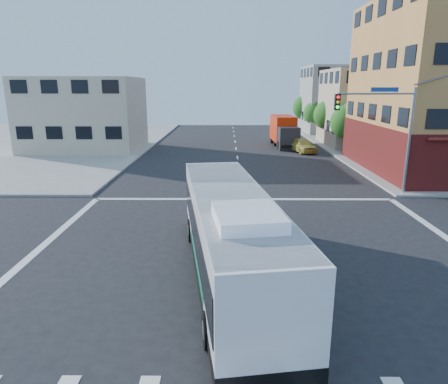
{
  "coord_description": "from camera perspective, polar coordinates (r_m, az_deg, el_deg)",
  "views": [
    {
      "loc": [
        -1.11,
        -15.25,
        7.07
      ],
      "look_at": [
        -1.23,
        3.56,
        2.06
      ],
      "focal_mm": 32.0,
      "sensor_mm": 36.0,
      "label": 1
    }
  ],
  "objects": [
    {
      "name": "ground",
      "position": [
        16.84,
        4.18,
        -9.96
      ],
      "size": [
        120.0,
        120.0,
        0.0
      ],
      "primitive_type": "plane",
      "color": "black",
      "rests_on": "ground"
    },
    {
      "name": "building_east_near",
      "position": [
        52.51,
        20.94,
        11.16
      ],
      "size": [
        12.06,
        10.06,
        9.0
      ],
      "color": "tan",
      "rests_on": "ground"
    },
    {
      "name": "building_east_far",
      "position": [
        65.79,
        16.74,
        12.51
      ],
      "size": [
        12.06,
        10.06,
        10.0
      ],
      "color": "#9A9A95",
      "rests_on": "ground"
    },
    {
      "name": "building_west",
      "position": [
        48.04,
        -19.3,
        10.44
      ],
      "size": [
        12.06,
        10.06,
        8.0
      ],
      "color": "beige",
      "rests_on": "ground"
    },
    {
      "name": "signal_mast_ne",
      "position": [
        27.88,
        22.13,
        9.54
      ],
      "size": [
        7.91,
        1.13,
        8.07
      ],
      "color": "slate",
      "rests_on": "ground"
    },
    {
      "name": "street_tree_a",
      "position": [
        45.22,
        17.36,
        9.84
      ],
      "size": [
        3.6,
        3.6,
        5.53
      ],
      "color": "#341E13",
      "rests_on": "ground"
    },
    {
      "name": "street_tree_b",
      "position": [
        52.9,
        14.89,
        10.83
      ],
      "size": [
        3.8,
        3.8,
        5.79
      ],
      "color": "#341E13",
      "rests_on": "ground"
    },
    {
      "name": "street_tree_c",
      "position": [
        60.69,
        13.01,
        11.13
      ],
      "size": [
        3.4,
        3.4,
        5.29
      ],
      "color": "#341E13",
      "rests_on": "ground"
    },
    {
      "name": "street_tree_d",
      "position": [
        68.49,
        11.58,
        11.95
      ],
      "size": [
        4.0,
        4.0,
        6.03
      ],
      "color": "#341E13",
      "rests_on": "ground"
    },
    {
      "name": "transit_bus",
      "position": [
        14.74,
        0.99,
        -6.06
      ],
      "size": [
        4.42,
        12.67,
        3.68
      ],
      "rotation": [
        0.0,
        0.0,
        0.15
      ],
      "color": "black",
      "rests_on": "ground"
    },
    {
      "name": "box_truck",
      "position": [
        49.02,
        8.59,
        8.5
      ],
      "size": [
        2.65,
        8.01,
        3.57
      ],
      "rotation": [
        0.0,
        0.0,
        0.04
      ],
      "color": "#24242A",
      "rests_on": "ground"
    },
    {
      "name": "parked_car",
      "position": [
        45.03,
        11.04,
        6.61
      ],
      "size": [
        3.11,
        4.92,
        1.56
      ],
      "primitive_type": "imported",
      "rotation": [
        0.0,
        0.0,
        0.3
      ],
      "color": "gold",
      "rests_on": "ground"
    }
  ]
}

